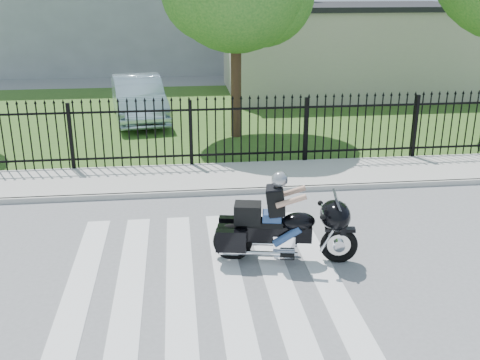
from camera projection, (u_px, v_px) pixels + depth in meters
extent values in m
plane|color=slate|center=(205.00, 284.00, 9.08)|extent=(120.00, 120.00, 0.00)
cube|color=#ADAAA3|center=(193.00, 179.00, 13.73)|extent=(40.00, 2.00, 0.12)
cube|color=#ADAAA3|center=(195.00, 193.00, 12.80)|extent=(40.00, 0.12, 0.12)
cube|color=#2F511C|center=(186.00, 116.00, 20.30)|extent=(40.00, 12.00, 0.02)
cube|color=black|center=(191.00, 155.00, 14.57)|extent=(26.00, 0.04, 0.05)
cube|color=black|center=(190.00, 110.00, 14.17)|extent=(26.00, 0.04, 0.05)
cylinder|color=#382316|center=(236.00, 70.00, 16.96)|extent=(0.32, 0.32, 4.16)
cube|color=#B6AC98|center=(345.00, 51.00, 24.22)|extent=(10.00, 6.00, 3.50)
cube|color=black|center=(348.00, 6.00, 23.60)|extent=(10.20, 6.20, 0.20)
torus|color=black|center=(339.00, 245.00, 9.71)|extent=(0.67, 0.24, 0.65)
torus|color=black|center=(232.00, 242.00, 9.83)|extent=(0.71, 0.27, 0.69)
cube|color=black|center=(276.00, 232.00, 9.71)|extent=(1.25, 0.45, 0.28)
ellipsoid|color=black|center=(299.00, 222.00, 9.61)|extent=(0.65, 0.48, 0.31)
cube|color=black|center=(265.00, 223.00, 9.66)|extent=(0.66, 0.41, 0.09)
cube|color=silver|center=(284.00, 241.00, 9.76)|extent=(0.43, 0.35, 0.28)
ellipsoid|color=black|center=(335.00, 215.00, 9.53)|extent=(0.63, 0.77, 0.51)
cube|color=black|center=(248.00, 213.00, 9.63)|extent=(0.51, 0.44, 0.34)
cube|color=navy|center=(272.00, 217.00, 9.62)|extent=(0.37, 0.34, 0.17)
sphere|color=#95989B|center=(280.00, 179.00, 9.38)|extent=(0.28, 0.28, 0.28)
imported|color=#A0B9C9|center=(138.00, 98.00, 19.43)|extent=(2.28, 4.79, 1.52)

